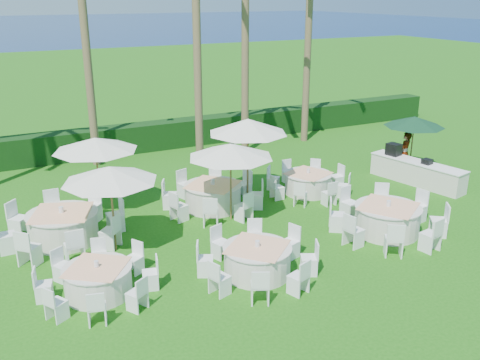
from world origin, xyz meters
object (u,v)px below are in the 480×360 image
object	(u,v)px
umbrella_a	(110,174)
umbrella_c	(95,144)
umbrella_b	(231,150)
banquet_table_a	(98,280)
umbrella_green	(414,122)
staff_person	(405,153)
banquet_table_c	(387,219)
banquet_table_f	(308,183)
banquet_table_e	(213,196)
banquet_table_d	(63,226)
buffet_table	(416,172)
banquet_table_b	(257,260)
umbrella_d	(248,126)

from	to	relation	value
umbrella_a	umbrella_c	world-z (taller)	umbrella_a
umbrella_b	umbrella_c	size ratio (longest dim) A/B	0.98
banquet_table_a	umbrella_green	xyz separation A→B (m)	(12.96, 3.56, 1.68)
banquet_table_a	staff_person	distance (m)	13.07
umbrella_green	banquet_table_c	bearing A→B (deg)	-139.45
banquet_table_a	staff_person	xyz separation A→B (m)	(12.58, 3.50, 0.48)
banquet_table_f	umbrella_c	size ratio (longest dim) A/B	1.09
banquet_table_e	umbrella_b	bearing A→B (deg)	-83.38
banquet_table_d	banquet_table_e	world-z (taller)	banquet_table_d
banquet_table_a	banquet_table_f	world-z (taller)	banquet_table_f
umbrella_c	umbrella_green	xyz separation A→B (m)	(11.72, -1.69, -0.14)
buffet_table	staff_person	xyz separation A→B (m)	(0.31, 0.99, 0.40)
banquet_table_d	banquet_table_e	size ratio (longest dim) A/B	1.07
banquet_table_f	staff_person	size ratio (longest dim) A/B	1.71
umbrella_b	staff_person	bearing A→B (deg)	6.68
banquet_table_c	buffet_table	world-z (taller)	buffet_table
banquet_table_d	banquet_table_f	bearing A→B (deg)	0.88
banquet_table_f	umbrella_b	world-z (taller)	umbrella_b
staff_person	buffet_table	bearing A→B (deg)	50.85
umbrella_a	buffet_table	distance (m)	11.48
buffet_table	banquet_table_a	bearing A→B (deg)	-168.40
buffet_table	staff_person	size ratio (longest dim) A/B	2.20
umbrella_a	banquet_table_a	bearing A→B (deg)	-114.04
banquet_table_c	umbrella_green	size ratio (longest dim) A/B	1.47
banquet_table_f	staff_person	xyz separation A→B (m)	(4.46, 0.05, 0.46)
banquet_table_c	banquet_table_f	size ratio (longest dim) A/B	1.16
banquet_table_a	umbrella_a	xyz separation A→B (m)	(0.93, 2.08, 1.83)
banquet_table_b	banquet_table_d	bearing A→B (deg)	133.92
banquet_table_a	umbrella_d	bearing A→B (deg)	33.07
umbrella_green	banquet_table_f	bearing A→B (deg)	-178.71
banquet_table_d	banquet_table_f	world-z (taller)	banquet_table_d
banquet_table_c	banquet_table_f	distance (m)	3.84
umbrella_b	umbrella_green	bearing A→B (deg)	6.76
umbrella_c	umbrella_b	bearing A→B (deg)	-37.70
staff_person	umbrella_green	bearing A→B (deg)	166.80
banquet_table_f	umbrella_a	distance (m)	7.54
banquet_table_c	banquet_table_d	distance (m)	9.35
umbrella_c	umbrella_d	xyz separation A→B (m)	(4.70, -1.38, 0.37)
umbrella_b	umbrella_c	world-z (taller)	umbrella_b
banquet_table_a	banquet_table_f	size ratio (longest dim) A/B	0.96
umbrella_a	umbrella_c	distance (m)	3.18
banquet_table_c	umbrella_a	xyz separation A→B (m)	(-7.42, 2.47, 1.76)
banquet_table_a	buffet_table	size ratio (longest dim) A/B	0.75
banquet_table_f	staff_person	bearing A→B (deg)	0.68
banquet_table_d	umbrella_green	world-z (taller)	umbrella_green
umbrella_d	banquet_table_f	bearing A→B (deg)	-10.91
umbrella_green	buffet_table	world-z (taller)	umbrella_green
umbrella_c	staff_person	world-z (taller)	umbrella_c
banquet_table_e	banquet_table_f	world-z (taller)	banquet_table_e
banquet_table_a	banquet_table_c	bearing A→B (deg)	-2.65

